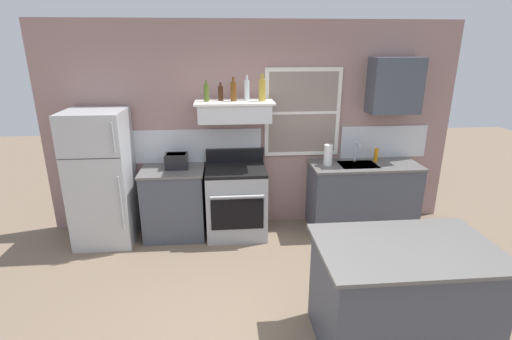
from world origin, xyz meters
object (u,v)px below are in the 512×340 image
at_px(toaster, 177,161).
at_px(bottle_amber_wine, 233,91).
at_px(bottle_brown_stout, 221,93).
at_px(stove_range, 236,201).
at_px(paper_towel_roll, 328,155).
at_px(kitchen_island, 401,295).
at_px(bottle_clear_tall, 247,90).
at_px(bottle_champagne_gold_foil, 262,90).
at_px(bottle_olive_oil_square, 206,93).
at_px(dish_soap_bottle, 376,155).
at_px(refrigerator, 102,178).

relative_size(toaster, bottle_amber_wine, 1.03).
height_order(toaster, bottle_amber_wine, bottle_amber_wine).
height_order(toaster, bottle_brown_stout, bottle_brown_stout).
bearing_deg(stove_range, toaster, 174.68).
relative_size(stove_range, paper_towel_roll, 4.04).
xyz_separation_m(bottle_amber_wine, kitchen_island, (1.27, -2.15, -1.41)).
xyz_separation_m(bottle_brown_stout, bottle_clear_tall, (0.32, 0.02, 0.04)).
relative_size(toaster, bottle_clear_tall, 0.98).
height_order(stove_range, bottle_clear_tall, bottle_clear_tall).
bearing_deg(paper_towel_roll, kitchen_island, -88.26).
bearing_deg(kitchen_island, bottle_amber_wine, 120.52).
bearing_deg(stove_range, bottle_champagne_gold_foil, 9.23).
relative_size(toaster, bottle_champagne_gold_foil, 0.92).
xyz_separation_m(stove_range, paper_towel_roll, (1.20, 0.04, 0.58)).
bearing_deg(bottle_brown_stout, paper_towel_roll, -3.65).
bearing_deg(bottle_amber_wine, bottle_brown_stout, 164.48).
height_order(stove_range, paper_towel_roll, paper_towel_roll).
height_order(bottle_olive_oil_square, kitchen_island, bottle_olive_oil_square).
bearing_deg(toaster, bottle_clear_tall, 4.67).
height_order(bottle_olive_oil_square, paper_towel_roll, bottle_olive_oil_square).
bearing_deg(dish_soap_bottle, bottle_amber_wine, -178.29).
distance_m(refrigerator, bottle_olive_oil_square, 1.67).
height_order(paper_towel_roll, kitchen_island, paper_towel_roll).
bearing_deg(bottle_brown_stout, toaster, -174.53).
height_order(bottle_brown_stout, paper_towel_roll, bottle_brown_stout).
height_order(bottle_olive_oil_square, bottle_champagne_gold_foil, bottle_champagne_gold_foil).
bearing_deg(bottle_champagne_gold_foil, kitchen_island, -66.51).
relative_size(paper_towel_roll, kitchen_island, 0.19).
distance_m(toaster, bottle_olive_oil_square, 0.94).
height_order(bottle_olive_oil_square, bottle_brown_stout, bottle_olive_oil_square).
height_order(bottle_brown_stout, kitchen_island, bottle_brown_stout).
bearing_deg(paper_towel_roll, refrigerator, -178.79).
bearing_deg(bottle_amber_wine, stove_range, -84.86).
bearing_deg(bottle_clear_tall, bottle_champagne_gold_foil, -25.97).
distance_m(bottle_brown_stout, bottle_amber_wine, 0.16).
relative_size(bottle_olive_oil_square, bottle_clear_tall, 0.83).
xyz_separation_m(stove_range, bottle_olive_oil_square, (-0.33, 0.08, 1.39)).
bearing_deg(toaster, bottle_amber_wine, 0.96).
distance_m(stove_range, bottle_champagne_gold_foil, 1.46).
relative_size(bottle_olive_oil_square, bottle_champagne_gold_foil, 0.78).
distance_m(bottle_amber_wine, bottle_clear_tall, 0.18).
distance_m(toaster, bottle_clear_tall, 1.25).
bearing_deg(bottle_brown_stout, kitchen_island, -57.04).
relative_size(refrigerator, stove_range, 1.53).
distance_m(toaster, bottle_champagne_gold_foil, 1.39).
relative_size(paper_towel_roll, dish_soap_bottle, 1.50).
distance_m(stove_range, paper_towel_roll, 1.33).
xyz_separation_m(bottle_brown_stout, kitchen_island, (1.42, -2.20, -1.38)).
bearing_deg(bottle_brown_stout, bottle_amber_wine, -15.52).
height_order(bottle_champagne_gold_foil, kitchen_island, bottle_champagne_gold_foil).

